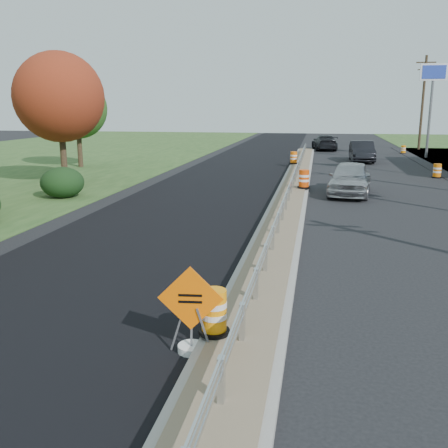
% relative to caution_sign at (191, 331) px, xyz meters
% --- Properties ---
extents(ground, '(140.00, 140.00, 0.00)m').
position_rel_caution_sign_xyz_m(ground, '(0.90, 8.21, -0.42)').
color(ground, black).
rests_on(ground, ground).
extents(milled_overlay, '(7.20, 120.00, 0.01)m').
position_rel_caution_sign_xyz_m(milled_overlay, '(-3.50, 18.21, -0.41)').
color(milled_overlay, black).
rests_on(milled_overlay, ground).
extents(median, '(1.60, 55.00, 0.23)m').
position_rel_caution_sign_xyz_m(median, '(0.90, 16.21, -0.31)').
color(median, gray).
rests_on(median, ground).
extents(guardrail, '(0.10, 46.15, 0.72)m').
position_rel_caution_sign_xyz_m(guardrail, '(0.90, 17.21, 0.31)').
color(guardrail, silver).
rests_on(guardrail, median).
extents(pylon_sign_north, '(2.20, 0.30, 7.90)m').
position_rel_caution_sign_xyz_m(pylon_sign_north, '(11.40, 38.21, 6.06)').
color(pylon_sign_north, slate).
rests_on(pylon_sign_north, ground).
extents(utility_pole_north, '(1.90, 0.26, 9.40)m').
position_rel_caution_sign_xyz_m(utility_pole_north, '(12.40, 47.21, 4.52)').
color(utility_pole_north, '#473523').
rests_on(utility_pole_north, ground).
extents(hedge_north, '(2.09, 2.09, 1.52)m').
position_rel_caution_sign_xyz_m(hedge_north, '(-10.10, 14.21, 0.34)').
color(hedge_north, black).
rests_on(hedge_north, ground).
extents(tree_near_red, '(4.95, 4.95, 7.35)m').
position_rel_caution_sign_xyz_m(tree_near_red, '(-12.10, 18.21, 4.45)').
color(tree_near_red, '#473523').
rests_on(tree_near_red, ground).
extents(tree_near_back, '(4.29, 4.29, 6.37)m').
position_rel_caution_sign_xyz_m(tree_near_back, '(-15.10, 26.21, 3.80)').
color(tree_near_back, '#473523').
rests_on(tree_near_back, ground).
extents(caution_sign, '(1.18, 0.49, 1.63)m').
position_rel_caution_sign_xyz_m(caution_sign, '(0.00, 0.00, 0.00)').
color(caution_sign, white).
rests_on(caution_sign, ground).
extents(barrel_median_near, '(0.58, 0.58, 0.86)m').
position_rel_caution_sign_xyz_m(barrel_median_near, '(0.35, 0.36, 0.22)').
color(barrel_median_near, black).
rests_on(barrel_median_near, median).
extents(barrel_median_mid, '(0.65, 0.65, 0.96)m').
position_rel_caution_sign_xyz_m(barrel_median_mid, '(1.45, 17.91, 0.27)').
color(barrel_median_mid, black).
rests_on(barrel_median_mid, median).
extents(barrel_median_far, '(0.61, 0.61, 0.90)m').
position_rel_caution_sign_xyz_m(barrel_median_far, '(0.35, 29.33, 0.24)').
color(barrel_median_far, black).
rests_on(barrel_median_far, median).
extents(barrel_shoulder_mid, '(0.61, 0.61, 0.89)m').
position_rel_caution_sign_xyz_m(barrel_shoulder_mid, '(9.50, 25.06, 0.01)').
color(barrel_shoulder_mid, black).
rests_on(barrel_shoulder_mid, ground).
extents(barrel_shoulder_far, '(0.53, 0.53, 0.78)m').
position_rel_caution_sign_xyz_m(barrel_shoulder_far, '(10.10, 42.19, -0.04)').
color(barrel_shoulder_far, black).
rests_on(barrel_shoulder_far, ground).
extents(car_silver, '(2.54, 5.10, 1.67)m').
position_rel_caution_sign_xyz_m(car_silver, '(3.76, 17.80, 0.42)').
color(car_silver, '#ABAAAF').
rests_on(car_silver, ground).
extents(car_dark_mid, '(1.83, 5.04, 1.65)m').
position_rel_caution_sign_xyz_m(car_dark_mid, '(5.60, 34.08, 0.41)').
color(car_dark_mid, black).
rests_on(car_dark_mid, ground).
extents(car_dark_far, '(2.81, 5.53, 1.54)m').
position_rel_caution_sign_xyz_m(car_dark_far, '(2.71, 44.87, 0.35)').
color(car_dark_far, black).
rests_on(car_dark_far, ground).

